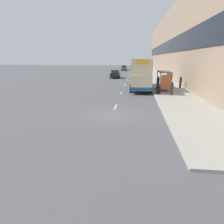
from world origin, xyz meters
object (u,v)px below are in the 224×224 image
Objects in this scene: pedestrian_3 at (169,82)px; car_2 at (124,68)px; pedestrian_at_shelter at (172,88)px; pedestrian_1 at (180,82)px; bus_shelter at (166,77)px; car_0 at (140,70)px; pedestrian_2 at (158,82)px; double_decker_bus_near at (141,73)px; car_1 at (115,74)px; litter_bin at (158,89)px.

car_2 is at bearing 101.49° from pedestrian_3.
pedestrian_at_shelter is 6.64m from pedestrian_1.
bus_shelter reaches higher than car_0.
pedestrian_at_shelter reaches higher than pedestrian_2.
pedestrian_2 is 1.59m from pedestrian_3.
bus_shelter is at bearing -27.45° from double_decker_bus_near.
pedestrian_1 is at bearing 27.43° from pedestrian_3.
pedestrian_2 is at bearing -86.54° from car_0.
car_2 is at bearing 100.23° from bus_shelter.
car_1 is 2.34× the size of pedestrian_at_shelter.
double_decker_bus_near reaches higher than litter_bin.
pedestrian_3 reaches higher than car_1.
pedestrian_3 is at bearing 84.54° from pedestrian_at_shelter.
pedestrian_1 is at bearing 69.94° from pedestrian_at_shelter.
pedestrian_2 is (1.96, -32.39, 0.14)m from car_0.
pedestrian_3 is 1.70× the size of litter_bin.
car_1 is at bearing 109.88° from litter_bin.
car_1 is 2.23× the size of pedestrian_3.
pedestrian_2 is 5.23m from litter_bin.
car_1 is at bearing -108.77° from car_0.
litter_bin is at bearing -95.85° from pedestrian_2.
pedestrian_at_shelter reaches higher than car_1.
car_2 is 2.50× the size of pedestrian_3.
double_decker_bus_near is at bearing 108.62° from car_1.
pedestrian_1 is 1.66× the size of litter_bin.
car_0 is 33.27m from pedestrian_3.
bus_shelter is 1.89m from pedestrian_3.
pedestrian_1 reaches higher than litter_bin.
pedestrian_1 reaches higher than pedestrian_at_shelter.
pedestrian_3 reaches higher than car_2.
bus_shelter reaches higher than litter_bin.
car_1 is at bearing 112.58° from pedestrian_at_shelter.
pedestrian_3 is (3.38, -33.10, 0.21)m from car_0.
car_2 is (-8.24, 45.67, -0.98)m from bus_shelter.
pedestrian_3 is at bearing 120.48° from car_1.
car_2 is at bearing 98.21° from litter_bin.
car_1 is 2.39× the size of pedestrian_2.
car_0 is at bearing 116.85° from car_2.
car_1 reaches higher than litter_bin.
car_2 reaches higher than car_1.
double_decker_bus_near reaches higher than car_1.
double_decker_bus_near is 2.40× the size of car_2.
pedestrian_1 is at bearing 7.26° from double_decker_bus_near.
car_2 is (-4.94, 43.96, -1.39)m from double_decker_bus_near.
litter_bin is (-1.95, -4.49, -0.38)m from pedestrian_3.
bus_shelter is 0.94× the size of car_2.
litter_bin is (7.32, -20.25, -0.22)m from car_1.
litter_bin is at bearing -66.05° from double_decker_bus_near.
double_decker_bus_near is 6.17× the size of pedestrian_1.
pedestrian_1 reaches higher than car_1.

